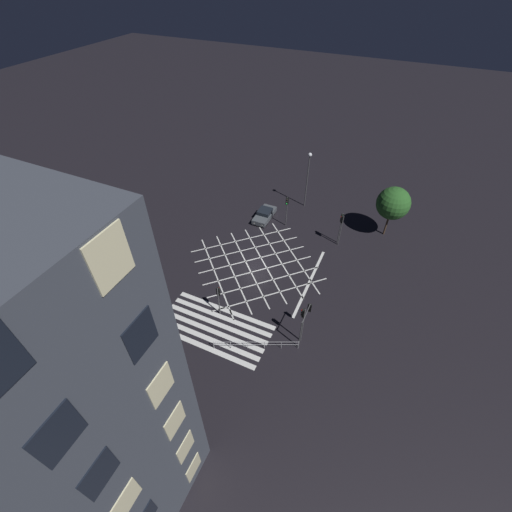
{
  "coord_description": "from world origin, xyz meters",
  "views": [
    {
      "loc": [
        11.6,
        -25.34,
        27.14
      ],
      "look_at": [
        0.0,
        0.0,
        1.35
      ],
      "focal_mm": 24.0,
      "sensor_mm": 36.0,
      "label": 1
    }
  ],
  "objects_px": {
    "street_lamp_east": "(126,237)",
    "street_tree_far": "(102,290)",
    "traffic_light_median_south": "(219,295)",
    "street_tree_near": "(393,203)",
    "waiting_car": "(265,215)",
    "traffic_light_ne_main": "(341,224)",
    "traffic_light_se_main": "(303,319)",
    "traffic_light_ne_cross": "(341,223)",
    "street_lamp_far": "(104,238)",
    "traffic_light_se_cross": "(306,318)",
    "traffic_light_median_north": "(287,206)",
    "street_lamp_west": "(308,170)"
  },
  "relations": [
    {
      "from": "traffic_light_se_cross",
      "to": "street_lamp_east",
      "type": "xyz_separation_m",
      "value": [
        -17.42,
        -1.42,
        4.28
      ]
    },
    {
      "from": "traffic_light_median_south",
      "to": "traffic_light_ne_cross",
      "type": "bearing_deg",
      "value": -26.9
    },
    {
      "from": "street_tree_near",
      "to": "street_lamp_east",
      "type": "bearing_deg",
      "value": -137.46
    },
    {
      "from": "traffic_light_ne_cross",
      "to": "traffic_light_se_cross",
      "type": "bearing_deg",
      "value": 2.23
    },
    {
      "from": "traffic_light_median_north",
      "to": "street_lamp_far",
      "type": "bearing_deg",
      "value": -37.55
    },
    {
      "from": "traffic_light_median_south",
      "to": "street_tree_near",
      "type": "height_order",
      "value": "street_tree_near"
    },
    {
      "from": "traffic_light_ne_main",
      "to": "street_tree_near",
      "type": "distance_m",
      "value": 6.68
    },
    {
      "from": "street_lamp_east",
      "to": "street_tree_far",
      "type": "bearing_deg",
      "value": -97.13
    },
    {
      "from": "traffic_light_ne_main",
      "to": "street_lamp_east",
      "type": "relative_size",
      "value": 0.45
    },
    {
      "from": "traffic_light_se_cross",
      "to": "traffic_light_ne_cross",
      "type": "height_order",
      "value": "traffic_light_ne_cross"
    },
    {
      "from": "traffic_light_se_cross",
      "to": "waiting_car",
      "type": "height_order",
      "value": "traffic_light_se_cross"
    },
    {
      "from": "street_tree_near",
      "to": "waiting_car",
      "type": "height_order",
      "value": "street_tree_near"
    },
    {
      "from": "traffic_light_se_cross",
      "to": "traffic_light_median_south",
      "type": "height_order",
      "value": "traffic_light_se_cross"
    },
    {
      "from": "traffic_light_ne_cross",
      "to": "street_tree_far",
      "type": "xyz_separation_m",
      "value": [
        -17.36,
        -19.8,
        0.47
      ]
    },
    {
      "from": "traffic_light_se_cross",
      "to": "waiting_car",
      "type": "distance_m",
      "value": 18.71
    },
    {
      "from": "traffic_light_ne_main",
      "to": "street_tree_near",
      "type": "xyz_separation_m",
      "value": [
        4.78,
        4.41,
        1.54
      ]
    },
    {
      "from": "street_tree_far",
      "to": "waiting_car",
      "type": "relative_size",
      "value": 1.26
    },
    {
      "from": "traffic_light_se_main",
      "to": "street_lamp_west",
      "type": "relative_size",
      "value": 0.58
    },
    {
      "from": "street_tree_far",
      "to": "traffic_light_ne_main",
      "type": "bearing_deg",
      "value": 48.22
    },
    {
      "from": "traffic_light_median_north",
      "to": "street_lamp_west",
      "type": "relative_size",
      "value": 0.55
    },
    {
      "from": "traffic_light_median_south",
      "to": "street_lamp_west",
      "type": "relative_size",
      "value": 0.47
    },
    {
      "from": "traffic_light_ne_main",
      "to": "street_lamp_west",
      "type": "xyz_separation_m",
      "value": [
        -6.29,
        6.23,
        2.39
      ]
    },
    {
      "from": "traffic_light_se_cross",
      "to": "street_lamp_east",
      "type": "height_order",
      "value": "street_lamp_east"
    },
    {
      "from": "traffic_light_se_main",
      "to": "traffic_light_se_cross",
      "type": "bearing_deg",
      "value": -101.7
    },
    {
      "from": "traffic_light_se_main",
      "to": "traffic_light_median_south",
      "type": "bearing_deg",
      "value": 1.88
    },
    {
      "from": "traffic_light_se_main",
      "to": "street_lamp_west",
      "type": "bearing_deg",
      "value": -72.44
    },
    {
      "from": "traffic_light_se_cross",
      "to": "traffic_light_ne_main",
      "type": "relative_size",
      "value": 0.86
    },
    {
      "from": "traffic_light_se_main",
      "to": "traffic_light_median_south",
      "type": "distance_m",
      "value": 8.2
    },
    {
      "from": "traffic_light_median_south",
      "to": "street_tree_far",
      "type": "relative_size",
      "value": 0.69
    },
    {
      "from": "street_lamp_far",
      "to": "waiting_car",
      "type": "xyz_separation_m",
      "value": [
        9.66,
        16.91,
        -5.39
      ]
    },
    {
      "from": "street_lamp_far",
      "to": "street_tree_near",
      "type": "bearing_deg",
      "value": 39.36
    },
    {
      "from": "traffic_light_median_south",
      "to": "traffic_light_median_north",
      "type": "bearing_deg",
      "value": -2.89
    },
    {
      "from": "street_lamp_east",
      "to": "traffic_light_median_north",
      "type": "bearing_deg",
      "value": 58.82
    },
    {
      "from": "waiting_car",
      "to": "traffic_light_se_main",
      "type": "bearing_deg",
      "value": 33.37
    },
    {
      "from": "traffic_light_median_north",
      "to": "street_tree_near",
      "type": "xyz_separation_m",
      "value": [
        11.82,
        3.56,
        1.52
      ]
    },
    {
      "from": "street_lamp_west",
      "to": "street_tree_near",
      "type": "bearing_deg",
      "value": -9.33
    },
    {
      "from": "traffic_light_se_cross",
      "to": "street_lamp_far",
      "type": "xyz_separation_m",
      "value": [
        -20.25,
        -1.63,
        3.32
      ]
    },
    {
      "from": "traffic_light_median_north",
      "to": "street_lamp_far",
      "type": "distance_m",
      "value": 21.12
    },
    {
      "from": "traffic_light_median_north",
      "to": "street_lamp_east",
      "type": "distance_m",
      "value": 19.54
    },
    {
      "from": "traffic_light_ne_cross",
      "to": "street_lamp_far",
      "type": "bearing_deg",
      "value": -50.88
    },
    {
      "from": "street_lamp_west",
      "to": "street_tree_far",
      "type": "bearing_deg",
      "value": -113.42
    },
    {
      "from": "traffic_light_se_main",
      "to": "street_lamp_far",
      "type": "height_order",
      "value": "street_lamp_far"
    },
    {
      "from": "waiting_car",
      "to": "traffic_light_ne_main",
      "type": "bearing_deg",
      "value": 83.41
    },
    {
      "from": "traffic_light_median_south",
      "to": "street_lamp_west",
      "type": "bearing_deg",
      "value": -4.17
    },
    {
      "from": "traffic_light_se_main",
      "to": "waiting_car",
      "type": "distance_m",
      "value": 19.21
    },
    {
      "from": "traffic_light_median_south",
      "to": "traffic_light_ne_main",
      "type": "bearing_deg",
      "value": -27.59
    },
    {
      "from": "traffic_light_se_cross",
      "to": "traffic_light_ne_main",
      "type": "bearing_deg",
      "value": 1.9
    },
    {
      "from": "traffic_light_ne_main",
      "to": "traffic_light_ne_cross",
      "type": "relative_size",
      "value": 0.99
    },
    {
      "from": "traffic_light_se_main",
      "to": "traffic_light_se_cross",
      "type": "distance_m",
      "value": 0.81
    },
    {
      "from": "traffic_light_median_south",
      "to": "street_lamp_far",
      "type": "height_order",
      "value": "street_lamp_far"
    }
  ]
}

